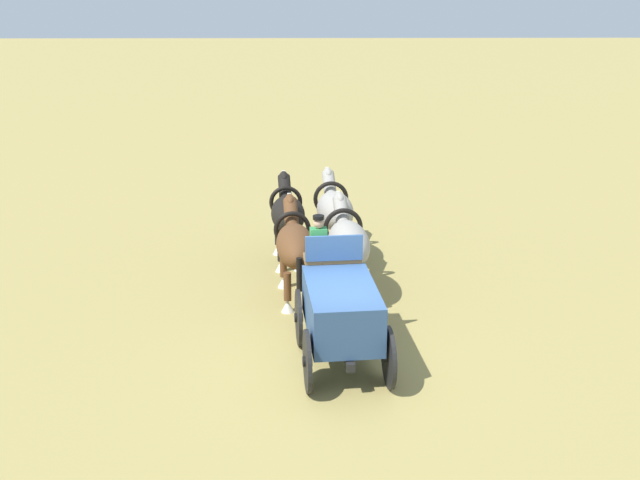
{
  "coord_description": "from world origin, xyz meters",
  "views": [
    {
      "loc": [
        -13.53,
        0.67,
        7.2
      ],
      "look_at": [
        4.32,
        0.35,
        1.2
      ],
      "focal_mm": 41.69,
      "sensor_mm": 36.0,
      "label": 1
    }
  ],
  "objects_px": {
    "draft_horse_rear_off": "(348,243)",
    "draft_horse_rear_near": "(295,246)",
    "draft_horse_lead_off": "(334,211)",
    "draft_horse_lead_near": "(288,215)",
    "show_wagon": "(340,308)"
  },
  "relations": [
    {
      "from": "draft_horse_rear_off",
      "to": "draft_horse_rear_near",
      "type": "bearing_deg",
      "value": 94.72
    },
    {
      "from": "draft_horse_rear_near",
      "to": "draft_horse_lead_off",
      "type": "height_order",
      "value": "draft_horse_lead_off"
    },
    {
      "from": "draft_horse_rear_near",
      "to": "draft_horse_lead_near",
      "type": "distance_m",
      "value": 2.6
    },
    {
      "from": "draft_horse_rear_off",
      "to": "draft_horse_lead_off",
      "type": "bearing_deg",
      "value": 5.22
    },
    {
      "from": "draft_horse_rear_near",
      "to": "draft_horse_lead_off",
      "type": "bearing_deg",
      "value": -21.45
    },
    {
      "from": "show_wagon",
      "to": "draft_horse_rear_off",
      "type": "distance_m",
      "value": 3.49
    },
    {
      "from": "show_wagon",
      "to": "draft_horse_lead_near",
      "type": "bearing_deg",
      "value": 11.32
    },
    {
      "from": "show_wagon",
      "to": "draft_horse_rear_near",
      "type": "height_order",
      "value": "show_wagon"
    },
    {
      "from": "draft_horse_rear_near",
      "to": "draft_horse_lead_near",
      "type": "height_order",
      "value": "draft_horse_lead_near"
    },
    {
      "from": "show_wagon",
      "to": "draft_horse_rear_near",
      "type": "xyz_separation_m",
      "value": [
        3.36,
        0.95,
        0.18
      ]
    },
    {
      "from": "draft_horse_rear_off",
      "to": "draft_horse_lead_off",
      "type": "xyz_separation_m",
      "value": [
        2.59,
        0.24,
        0.06
      ]
    },
    {
      "from": "draft_horse_rear_off",
      "to": "draft_horse_lead_near",
      "type": "height_order",
      "value": "draft_horse_lead_near"
    },
    {
      "from": "draft_horse_rear_near",
      "to": "draft_horse_rear_off",
      "type": "distance_m",
      "value": 1.3
    },
    {
      "from": "show_wagon",
      "to": "draft_horse_rear_near",
      "type": "bearing_deg",
      "value": 15.85
    },
    {
      "from": "draft_horse_rear_near",
      "to": "draft_horse_rear_off",
      "type": "xyz_separation_m",
      "value": [
        0.11,
        -1.3,
        0.02
      ]
    }
  ]
}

